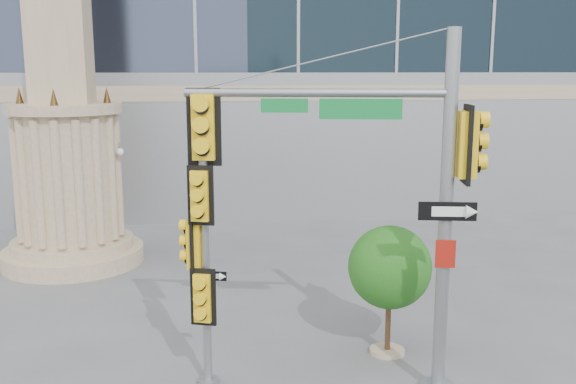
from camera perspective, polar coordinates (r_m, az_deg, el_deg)
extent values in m
cylinder|color=tan|center=(21.86, -18.51, -5.33)|extent=(4.40, 4.40, 0.50)
cylinder|color=tan|center=(21.75, -18.57, -4.31)|extent=(3.80, 3.80, 0.30)
cylinder|color=tan|center=(21.32, -18.92, 1.28)|extent=(3.00, 3.00, 4.00)
cylinder|color=tan|center=(21.09, -19.27, 7.05)|extent=(3.50, 3.50, 0.30)
cone|color=#472D14|center=(20.84, -15.81, 8.31)|extent=(0.24, 0.24, 0.50)
cone|color=#472D14|center=(21.37, -22.78, 7.93)|extent=(0.24, 0.24, 0.50)
cylinder|color=slate|center=(12.15, 13.82, -2.30)|extent=(0.25, 0.25, 6.85)
cylinder|color=slate|center=(11.67, 2.52, 8.80)|extent=(4.74, 1.07, 0.16)
cube|color=#0E7931|center=(11.67, 6.47, 7.34)|extent=(1.47, 0.33, 0.37)
cube|color=yellow|center=(11.93, -7.47, 5.74)|extent=(0.68, 0.43, 1.43)
cube|color=yellow|center=(11.99, 15.63, 4.08)|extent=(0.43, 0.68, 1.43)
cube|color=black|center=(11.96, 13.99, -1.68)|extent=(1.04, 0.23, 0.34)
cube|color=#A0170E|center=(12.16, 13.82, -5.36)|extent=(0.37, 0.10, 0.53)
cylinder|color=slate|center=(13.33, -7.08, -16.34)|extent=(0.43, 0.43, 0.11)
cylinder|color=slate|center=(12.49, -7.32, -7.40)|extent=(0.16, 0.16, 4.47)
cube|color=yellow|center=(11.90, -7.77, -0.31)|extent=(0.54, 0.38, 1.12)
cube|color=yellow|center=(12.37, -8.26, -4.58)|extent=(0.38, 0.54, 1.12)
cube|color=yellow|center=(12.43, -7.54, -9.24)|extent=(0.54, 0.38, 1.12)
cube|color=black|center=(12.33, -6.74, -7.40)|extent=(0.54, 0.18, 0.18)
cylinder|color=tan|center=(14.68, 8.81, -13.78)|extent=(0.77, 0.77, 0.09)
cylinder|color=#382314|center=(14.39, 8.89, -11.15)|extent=(0.12, 0.12, 1.54)
sphere|color=#1F5B14|center=(13.99, 9.03, -6.61)|extent=(1.79, 1.79, 1.79)
sphere|color=#1F5B14|center=(14.37, 10.25, -7.25)|extent=(1.11, 1.11, 1.11)
sphere|color=#1F5B14|center=(13.78, 8.05, -7.78)|extent=(0.94, 0.94, 0.94)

